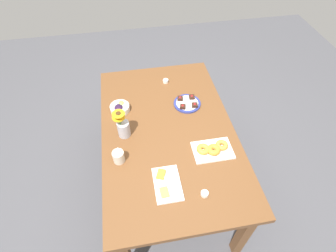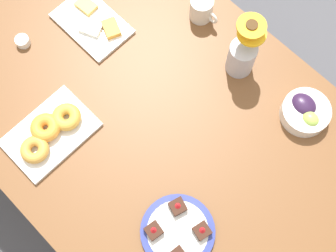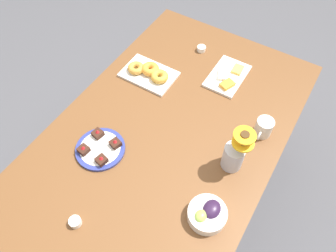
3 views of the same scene
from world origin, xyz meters
name	(u,v)px [view 1 (image 1 of 3)]	position (x,y,z in m)	size (l,w,h in m)	color
ground_plane	(168,179)	(0.00, 0.00, 0.00)	(6.00, 6.00, 0.00)	#4C4C51
dining_table	(168,137)	(0.00, 0.00, 0.65)	(1.60, 1.00, 0.74)	brown
coffee_mug	(119,156)	(-0.22, 0.38, 0.79)	(0.11, 0.08, 0.09)	beige
grape_bowl	(120,108)	(0.27, 0.35, 0.77)	(0.16, 0.16, 0.07)	white
cheese_platter	(167,183)	(-0.46, 0.09, 0.75)	(0.26, 0.17, 0.03)	white
croissant_platter	(213,149)	(-0.25, -0.27, 0.76)	(0.19, 0.28, 0.05)	white
jam_cup_honey	(205,194)	(-0.57, -0.13, 0.76)	(0.05, 0.05, 0.03)	white
jam_cup_berry	(166,81)	(0.56, -0.08, 0.76)	(0.05, 0.05, 0.03)	white
dessert_plate	(187,103)	(0.25, -0.21, 0.75)	(0.22, 0.22, 0.05)	navy
flower_vase	(123,127)	(0.01, 0.33, 0.82)	(0.10, 0.11, 0.24)	#B2B2BC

